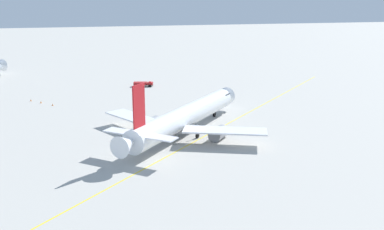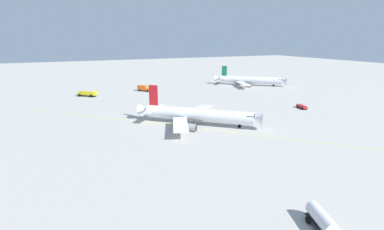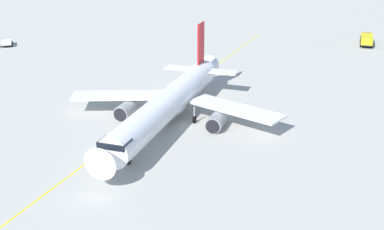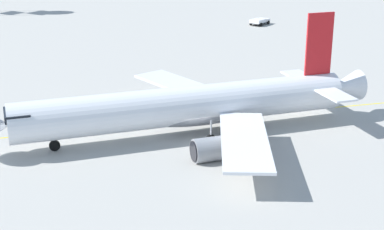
{
  "view_description": "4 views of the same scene",
  "coord_description": "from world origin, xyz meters",
  "px_view_note": "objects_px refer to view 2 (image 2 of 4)",
  "views": [
    {
      "loc": [
        82.74,
        -17.35,
        26.09
      ],
      "look_at": [
        -3.35,
        4.11,
        2.47
      ],
      "focal_mm": 42.85,
      "sensor_mm": 36.0,
      "label": 1
    },
    {
      "loc": [
        37.13,
        77.73,
        27.18
      ],
      "look_at": [
        1.06,
        -1.87,
        2.27
      ],
      "focal_mm": 24.91,
      "sensor_mm": 36.0,
      "label": 2
    },
    {
      "loc": [
        -63.73,
        24.33,
        27.91
      ],
      "look_at": [
        -2.97,
        -0.54,
        2.41
      ],
      "focal_mm": 46.18,
      "sensor_mm": 36.0,
      "label": 3
    },
    {
      "loc": [
        -49.46,
        -28.62,
        22.83
      ],
      "look_at": [
        -1.96,
        -0.62,
        3.46
      ],
      "focal_mm": 54.58,
      "sensor_mm": 36.0,
      "label": 4
    }
  ],
  "objects_px": {
    "fuel_tanker_truck": "(325,224)",
    "safety_cone_near": "(232,100)",
    "safety_cone_far": "(236,96)",
    "safety_cone_mid": "(234,98)",
    "catering_truck_truck": "(144,88)",
    "ops_pickup_truck": "(302,107)",
    "airliner_main": "(197,115)",
    "airliner_secondary": "(249,80)",
    "fire_tender_truck": "(87,93)"
  },
  "relations": [
    {
      "from": "fuel_tanker_truck",
      "to": "safety_cone_near",
      "type": "xyz_separation_m",
      "value": [
        -35.26,
        -79.98,
        -1.28
      ]
    },
    {
      "from": "catering_truck_truck",
      "to": "ops_pickup_truck",
      "type": "relative_size",
      "value": 1.31
    },
    {
      "from": "catering_truck_truck",
      "to": "fire_tender_truck",
      "type": "relative_size",
      "value": 0.83
    },
    {
      "from": "safety_cone_far",
      "to": "ops_pickup_truck",
      "type": "bearing_deg",
      "value": 111.3
    },
    {
      "from": "ops_pickup_truck",
      "to": "safety_cone_mid",
      "type": "xyz_separation_m",
      "value": [
        14.67,
        -27.39,
        -0.53
      ]
    },
    {
      "from": "fuel_tanker_truck",
      "to": "safety_cone_near",
      "type": "relative_size",
      "value": 15.51
    },
    {
      "from": "fire_tender_truck",
      "to": "safety_cone_far",
      "type": "xyz_separation_m",
      "value": [
        -66.2,
        31.32,
        -1.26
      ]
    },
    {
      "from": "fire_tender_truck",
      "to": "fuel_tanker_truck",
      "type": "xyz_separation_m",
      "value": [
        -24.65,
        116.8,
        0.03
      ]
    },
    {
      "from": "airliner_main",
      "to": "ops_pickup_truck",
      "type": "height_order",
      "value": "airliner_main"
    },
    {
      "from": "catering_truck_truck",
      "to": "safety_cone_near",
      "type": "height_order",
      "value": "catering_truck_truck"
    },
    {
      "from": "safety_cone_mid",
      "to": "fuel_tanker_truck",
      "type": "bearing_deg",
      "value": 65.04
    },
    {
      "from": "airliner_main",
      "to": "safety_cone_far",
      "type": "height_order",
      "value": "airliner_main"
    },
    {
      "from": "airliner_secondary",
      "to": "safety_cone_mid",
      "type": "relative_size",
      "value": 63.66
    },
    {
      "from": "safety_cone_mid",
      "to": "safety_cone_far",
      "type": "height_order",
      "value": "same"
    },
    {
      "from": "fuel_tanker_truck",
      "to": "safety_cone_mid",
      "type": "xyz_separation_m",
      "value": [
        -38.58,
        -82.88,
        -1.28
      ]
    },
    {
      "from": "safety_cone_near",
      "to": "safety_cone_mid",
      "type": "bearing_deg",
      "value": -138.83
    },
    {
      "from": "catering_truck_truck",
      "to": "ops_pickup_truck",
      "type": "bearing_deg",
      "value": -2.61
    },
    {
      "from": "safety_cone_near",
      "to": "airliner_secondary",
      "type": "bearing_deg",
      "value": -136.06
    },
    {
      "from": "ops_pickup_truck",
      "to": "fire_tender_truck",
      "type": "bearing_deg",
      "value": -114.04
    },
    {
      "from": "ops_pickup_truck",
      "to": "fuel_tanker_truck",
      "type": "distance_m",
      "value": 76.91
    },
    {
      "from": "catering_truck_truck",
      "to": "safety_cone_far",
      "type": "bearing_deg",
      "value": 7.83
    },
    {
      "from": "airliner_main",
      "to": "fire_tender_truck",
      "type": "relative_size",
      "value": 3.7
    },
    {
      "from": "fire_tender_truck",
      "to": "catering_truck_truck",
      "type": "bearing_deg",
      "value": -135.53
    },
    {
      "from": "catering_truck_truck",
      "to": "safety_cone_far",
      "type": "height_order",
      "value": "catering_truck_truck"
    },
    {
      "from": "catering_truck_truck",
      "to": "fuel_tanker_truck",
      "type": "height_order",
      "value": "catering_truck_truck"
    },
    {
      "from": "fire_tender_truck",
      "to": "safety_cone_mid",
      "type": "xyz_separation_m",
      "value": [
        -63.23,
        33.91,
        -1.26
      ]
    },
    {
      "from": "ops_pickup_truck",
      "to": "safety_cone_mid",
      "type": "relative_size",
      "value": 10.61
    },
    {
      "from": "ops_pickup_truck",
      "to": "safety_cone_near",
      "type": "relative_size",
      "value": 10.61
    },
    {
      "from": "airliner_secondary",
      "to": "safety_cone_near",
      "type": "height_order",
      "value": "airliner_secondary"
    },
    {
      "from": "airliner_main",
      "to": "catering_truck_truck",
      "type": "height_order",
      "value": "airliner_main"
    },
    {
      "from": "airliner_secondary",
      "to": "ops_pickup_truck",
      "type": "height_order",
      "value": "airliner_secondary"
    },
    {
      "from": "safety_cone_near",
      "to": "safety_cone_far",
      "type": "height_order",
      "value": "same"
    },
    {
      "from": "fuel_tanker_truck",
      "to": "safety_cone_far",
      "type": "relative_size",
      "value": 15.51
    },
    {
      "from": "safety_cone_far",
      "to": "airliner_secondary",
      "type": "bearing_deg",
      "value": -135.44
    },
    {
      "from": "safety_cone_near",
      "to": "fuel_tanker_truck",
      "type": "bearing_deg",
      "value": 66.21
    },
    {
      "from": "airliner_main",
      "to": "ops_pickup_truck",
      "type": "distance_m",
      "value": 48.01
    },
    {
      "from": "catering_truck_truck",
      "to": "safety_cone_mid",
      "type": "bearing_deg",
      "value": 3.33
    },
    {
      "from": "fuel_tanker_truck",
      "to": "fire_tender_truck",
      "type": "bearing_deg",
      "value": -148.05
    },
    {
      "from": "fire_tender_truck",
      "to": "ops_pickup_truck",
      "type": "relative_size",
      "value": 1.59
    },
    {
      "from": "airliner_secondary",
      "to": "fuel_tanker_truck",
      "type": "distance_m",
      "value": 130.66
    },
    {
      "from": "safety_cone_mid",
      "to": "airliner_secondary",
      "type": "bearing_deg",
      "value": -135.77
    },
    {
      "from": "catering_truck_truck",
      "to": "airliner_main",
      "type": "bearing_deg",
      "value": -39.27
    },
    {
      "from": "airliner_secondary",
      "to": "fire_tender_truck",
      "type": "bearing_deg",
      "value": -142.8
    },
    {
      "from": "ops_pickup_truck",
      "to": "safety_cone_mid",
      "type": "bearing_deg",
      "value": -137.67
    },
    {
      "from": "catering_truck_truck",
      "to": "safety_cone_far",
      "type": "xyz_separation_m",
      "value": [
        -37.46,
        33.52,
        -1.38
      ]
    },
    {
      "from": "airliner_secondary",
      "to": "safety_cone_far",
      "type": "xyz_separation_m",
      "value": [
        26.47,
        26.07,
        -2.66
      ]
    },
    {
      "from": "airliner_main",
      "to": "airliner_secondary",
      "type": "height_order",
      "value": "airliner_main"
    },
    {
      "from": "safety_cone_near",
      "to": "safety_cone_far",
      "type": "relative_size",
      "value": 1.0
    },
    {
      "from": "airliner_secondary",
      "to": "ops_pickup_truck",
      "type": "xyz_separation_m",
      "value": [
        14.78,
        56.06,
        -2.13
      ]
    },
    {
      "from": "ops_pickup_truck",
      "to": "fuel_tanker_truck",
      "type": "xyz_separation_m",
      "value": [
        53.25,
        55.49,
        0.75
      ]
    }
  ]
}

